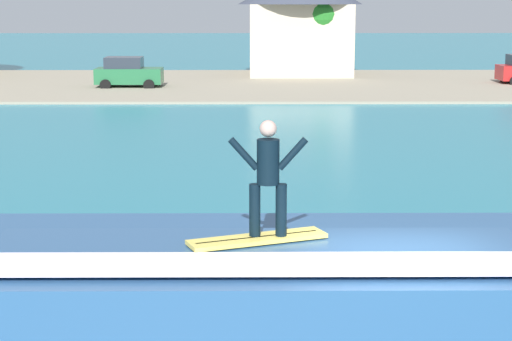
% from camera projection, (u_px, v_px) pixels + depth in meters
% --- Properties ---
extents(wave_crest, '(8.92, 4.00, 1.70)m').
position_uv_depth(wave_crest, '(258.00, 293.00, 12.74)').
color(wave_crest, '#2C5380').
rests_on(wave_crest, ground_plane).
extents(surfboard, '(2.04, 1.18, 0.06)m').
position_uv_depth(surfboard, '(257.00, 239.00, 12.22)').
color(surfboard, '#EAD159').
rests_on(surfboard, wave_crest).
extents(surfer, '(1.12, 0.32, 1.67)m').
position_uv_depth(surfer, '(268.00, 172.00, 12.09)').
color(surfer, black).
rests_on(surfer, surfboard).
extents(shoreline_bank, '(120.00, 20.18, 0.13)m').
position_uv_depth(shoreline_bank, '(283.00, 84.00, 52.78)').
color(shoreline_bank, gray).
rests_on(shoreline_bank, ground_plane).
extents(car_near_shore, '(3.86, 2.26, 1.86)m').
position_uv_depth(car_near_shore, '(128.00, 73.00, 50.28)').
color(car_near_shore, '#23663D').
rests_on(car_near_shore, ground_plane).
extents(house_small_cottage, '(8.39, 8.39, 7.26)m').
position_uv_depth(house_small_cottage, '(300.00, 16.00, 57.97)').
color(house_small_cottage, beige).
rests_on(house_small_cottage, ground_plane).
extents(tree_tall_bare, '(2.92, 2.92, 5.71)m').
position_uv_depth(tree_tall_bare, '(322.00, 14.00, 56.22)').
color(tree_tall_bare, brown).
rests_on(tree_tall_bare, ground_plane).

